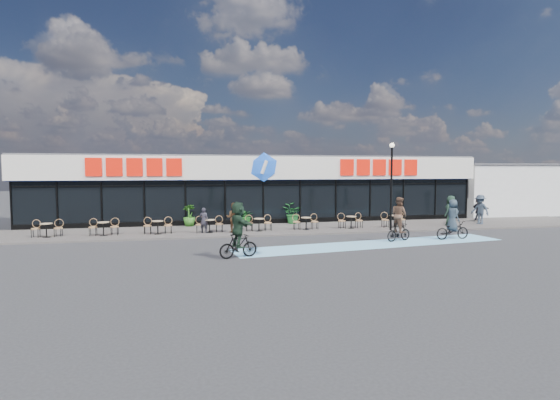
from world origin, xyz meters
name	(u,v)px	position (x,y,z in m)	size (l,w,h in m)	color
ground	(287,242)	(0.00, 0.00, 0.00)	(120.00, 120.00, 0.00)	#28282B
sidewalk	(270,229)	(0.00, 4.50, 0.05)	(44.00, 5.00, 0.10)	#534D49
bike_lane	(374,244)	(4.00, -1.50, 0.01)	(14.00, 2.20, 0.01)	#74B6DC
building	(256,188)	(0.00, 9.93, 2.34)	(30.60, 6.57, 4.75)	black
neighbour_building	(495,188)	(20.50, 11.00, 2.06)	(9.20, 7.20, 4.11)	silver
lamp_post	(391,178)	(6.76, 2.30, 3.13)	(0.28, 0.28, 5.09)	black
bistro_set_0	(47,228)	(-12.13, 3.62, 0.56)	(1.54, 0.62, 0.90)	tan
bistro_set_1	(104,227)	(-9.31, 3.62, 0.56)	(1.54, 0.62, 0.90)	tan
bistro_set_2	(158,226)	(-6.49, 3.62, 0.56)	(1.54, 0.62, 0.90)	tan
bistro_set_3	(209,224)	(-3.67, 3.62, 0.56)	(1.54, 0.62, 0.90)	tan
bistro_set_4	(259,223)	(-0.85, 3.62, 0.56)	(1.54, 0.62, 0.90)	tan
bistro_set_5	(306,222)	(1.97, 3.62, 0.56)	(1.54, 0.62, 0.90)	tan
bistro_set_6	(351,221)	(4.79, 3.62, 0.56)	(1.54, 0.62, 0.90)	tan
bistro_set_7	(394,220)	(7.61, 3.62, 0.56)	(1.54, 0.62, 0.90)	tan
potted_plant_left	(189,215)	(-4.78, 6.61, 0.78)	(0.77, 0.77, 1.37)	#29611B
potted_plant_mid	(246,216)	(-1.23, 6.58, 0.66)	(1.00, 0.87, 1.12)	#1A5B1C
potted_plant_right	(292,213)	(1.81, 6.58, 0.78)	(1.22, 1.06, 1.36)	#1A5C23
patron_left	(204,220)	(-3.99, 3.46, 0.81)	(0.52, 0.34, 1.42)	#24232B
patron_right	(233,218)	(-2.35, 3.31, 0.94)	(0.82, 0.64, 1.69)	#442C18
pedestrian_a	(480,209)	(13.75, 3.76, 1.06)	(1.24, 0.71, 1.92)	#2E3948
pedestrian_b	(479,209)	(15.00, 5.56, 0.93)	(1.54, 0.49, 1.66)	black
pedestrian_c	(451,211)	(11.44, 3.48, 1.05)	(0.93, 0.60, 1.90)	#1B3024
cyclist_a	(453,225)	(8.66, -0.93, 0.78)	(1.91, 0.83, 2.10)	black
cyclist_b	(399,221)	(5.64, -0.88, 1.03)	(1.62, 1.05, 2.26)	black
cyclist_c	(238,231)	(-2.83, -3.39, 1.13)	(1.73, 1.84, 2.34)	black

